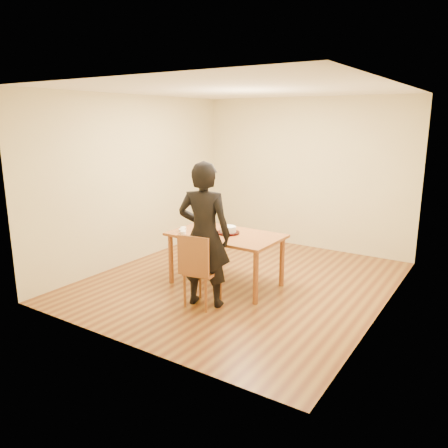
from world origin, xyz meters
The scene contains 16 objects.
room_shell centered at (0.00, 0.34, 1.35)m, with size 4.00×4.50×2.70m.
dining_table centered at (-0.12, -0.21, 0.73)m, with size 1.55×0.92×0.04m, color brown.
dining_chair centered at (0.03, -0.99, 0.45)m, with size 0.38×0.38×0.04m, color brown.
cake_plate centered at (-0.09, -0.19, 0.76)m, with size 0.32×0.32×0.02m, color #B60C0D.
cake centered at (-0.09, -0.19, 0.81)m, with size 0.22×0.22×0.07m, color white.
frosting_dome centered at (-0.09, -0.19, 0.86)m, with size 0.22×0.22×0.03m, color white.
frosting_tub centered at (-0.14, -0.66, 0.79)m, with size 0.09×0.09×0.08m, color white.
frosting_lid centered at (-0.32, -0.70, 0.75)m, with size 0.09×0.09×0.01m, color #194EA6.
frosting_dollop centered at (-0.32, -0.70, 0.77)m, with size 0.04×0.04×0.02m, color white.
ramekin_green centered at (-0.62, -0.54, 0.77)m, with size 0.08×0.08×0.04m, color white.
ramekin_yellow centered at (-0.75, -0.37, 0.77)m, with size 0.09×0.09×0.04m, color white.
ramekin_multi centered at (-0.69, -0.47, 0.77)m, with size 0.09×0.09×0.04m, color white.
candy_box_pink centered at (-0.60, 0.03, 0.76)m, with size 0.14×0.07×0.02m, color #E034AA.
candy_box_green centered at (-0.61, 0.04, 0.78)m, with size 0.12×0.06×0.02m, color green.
spatula centered at (-0.36, -0.71, 0.75)m, with size 0.15×0.01×0.01m, color black.
person centered at (0.03, -0.94, 0.92)m, with size 0.67×0.44×1.84m, color black.
Camera 1 is at (3.09, -5.20, 2.32)m, focal length 35.00 mm.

